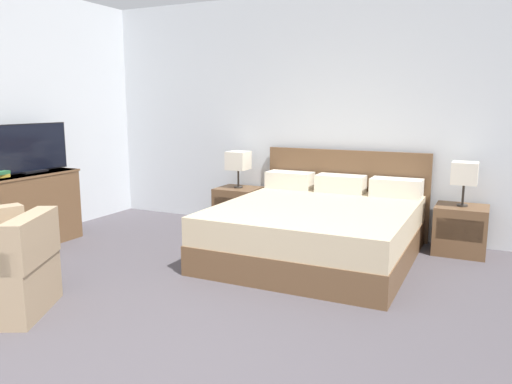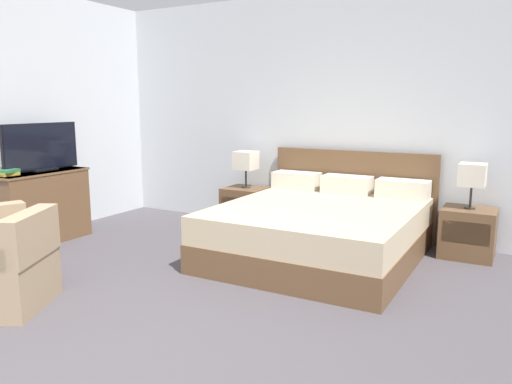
% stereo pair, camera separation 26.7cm
% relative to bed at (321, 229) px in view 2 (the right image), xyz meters
% --- Properties ---
extents(ground_plane, '(11.25, 11.25, 0.00)m').
position_rel_bed_xyz_m(ground_plane, '(-0.26, -2.70, -0.30)').
color(ground_plane, '#4C474C').
extents(wall_back, '(7.33, 0.06, 2.87)m').
position_rel_bed_xyz_m(wall_back, '(-0.26, 1.08, 1.14)').
color(wall_back, silver).
rests_on(wall_back, ground).
extents(wall_left, '(0.06, 5.55, 2.87)m').
position_rel_bed_xyz_m(wall_left, '(-3.35, -1.13, 1.14)').
color(wall_left, silver).
rests_on(wall_left, ground).
extents(bed, '(1.96, 2.13, 1.02)m').
position_rel_bed_xyz_m(bed, '(0.00, 0.00, 0.00)').
color(bed, brown).
rests_on(bed, ground).
extents(nightstand_left, '(0.52, 0.47, 0.51)m').
position_rel_bed_xyz_m(nightstand_left, '(-1.32, 0.75, -0.04)').
color(nightstand_left, brown).
rests_on(nightstand_left, ground).
extents(nightstand_right, '(0.52, 0.47, 0.51)m').
position_rel_bed_xyz_m(nightstand_right, '(1.32, 0.75, -0.04)').
color(nightstand_right, brown).
rests_on(nightstand_right, ground).
extents(table_lamp_left, '(0.25, 0.25, 0.46)m').
position_rel_bed_xyz_m(table_lamp_left, '(-1.32, 0.75, 0.55)').
color(table_lamp_left, '#332D28').
rests_on(table_lamp_left, nightstand_left).
extents(table_lamp_right, '(0.25, 0.25, 0.46)m').
position_rel_bed_xyz_m(table_lamp_right, '(1.32, 0.75, 0.55)').
color(table_lamp_right, '#332D28').
rests_on(table_lamp_right, nightstand_right).
extents(dresser, '(0.52, 1.08, 0.81)m').
position_rel_bed_xyz_m(dresser, '(-3.04, -1.00, 0.12)').
color(dresser, brown).
rests_on(dresser, ground).
extents(tv, '(0.18, 0.97, 0.54)m').
position_rel_bed_xyz_m(tv, '(-3.04, -0.91, 0.78)').
color(tv, black).
rests_on(tv, dresser).
extents(book_red_cover, '(0.19, 0.20, 0.03)m').
position_rel_bed_xyz_m(book_red_cover, '(-3.03, -1.37, 0.53)').
color(book_red_cover, gold).
rests_on(book_red_cover, dresser).
extents(book_blue_cover, '(0.24, 0.22, 0.03)m').
position_rel_bed_xyz_m(book_blue_cover, '(-3.04, -1.37, 0.57)').
color(book_blue_cover, '#2D7042').
rests_on(book_blue_cover, book_red_cover).
extents(armchair_companion, '(0.92, 0.92, 0.76)m').
position_rel_bed_xyz_m(armchair_companion, '(-1.66, -2.39, -0.01)').
color(armchair_companion, '#9E8466').
rests_on(armchair_companion, ground).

